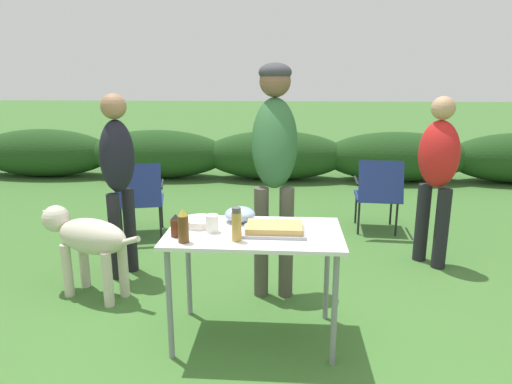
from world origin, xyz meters
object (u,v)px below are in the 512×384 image
Objects in this scene: paper_cup_stack at (212,223)px; standing_person_in_dark_puffer at (437,168)px; food_tray at (274,229)px; dog at (87,238)px; standing_person_in_navy_coat at (275,149)px; plate_stack at (200,222)px; mixing_bowl at (240,214)px; standing_person_in_gray_fleece at (118,169)px; camp_chair_near_hedge at (140,196)px; spice_jar at (237,225)px; folding_table at (254,243)px; camp_chair_green_behind_table at (378,192)px; beer_bottle at (183,226)px; bbq_sauce_bottle at (176,226)px.

paper_cup_stack is 2.25m from standing_person_in_dark_puffer.
food_tray reaches higher than dog.
standing_person_in_navy_coat is 1.90× the size of dog.
food_tray is 0.50m from plate_stack.
dog is at bearing -173.12° from standing_person_in_navy_coat.
dog is at bearing 165.25° from mixing_bowl.
plate_stack is at bearing -113.09° from standing_person_in_gray_fleece.
standing_person_in_gray_fleece reaches higher than camp_chair_near_hedge.
mixing_bowl is 1.00× the size of spice_jar.
mixing_bowl is (-0.11, 0.20, 0.13)m from folding_table.
spice_jar is 0.11× the size of standing_person_in_navy_coat.
camp_chair_green_behind_table is at bearing 61.26° from folding_table.
camp_chair_green_behind_table is (1.29, 2.36, -0.37)m from spice_jar.
standing_person_in_gray_fleece reaches higher than spice_jar.
mixing_bowl is 0.11× the size of standing_person_in_navy_coat.
beer_bottle is 1.39m from standing_person_in_gray_fleece.
dog is at bearing 143.55° from bbq_sauce_bottle.
beer_bottle is 0.25× the size of camp_chair_green_behind_table.
paper_cup_stack is (0.10, -0.12, 0.03)m from plate_stack.
paper_cup_stack reaches higher than dog.
mixing_bowl is 1.86× the size of paper_cup_stack.
mixing_bowl is 0.51m from beer_bottle.
standing_person_in_dark_puffer is at bearing -53.77° from dog.
food_tray is at bearing -90.00° from dog.
plate_stack is 0.15× the size of standing_person_in_dark_puffer.
food_tray is at bearing -65.34° from camp_chair_near_hedge.
beer_bottle is (-0.40, -0.22, 0.18)m from folding_table.
paper_cup_stack reaches higher than food_tray.
camp_chair_green_behind_table is at bearing -36.45° from dog.
paper_cup_stack is 0.06× the size of standing_person_in_navy_coat.
dog is (-0.97, 0.43, -0.29)m from plate_stack.
spice_jar is at bearing -114.78° from camp_chair_green_behind_table.
camp_chair_near_hedge reaches higher than food_tray.
camp_chair_green_behind_table is at bearing 53.32° from plate_stack.
bbq_sauce_bottle is 2.86m from camp_chair_green_behind_table.
food_tray is 1.63m from standing_person_in_gray_fleece.
plate_stack is (-0.49, 0.11, -0.00)m from food_tray.
folding_table is 0.29m from paper_cup_stack.
standing_person_in_dark_puffer is (1.52, 1.34, 0.24)m from folding_table.
standing_person_in_gray_fleece is at bearing 170.52° from standing_person_in_navy_coat.
standing_person_in_dark_puffer is (1.63, 1.14, 0.12)m from mixing_bowl.
food_tray is 0.28m from spice_jar.
paper_cup_stack is 0.07× the size of standing_person_in_gray_fleece.
folding_table is 2.50m from camp_chair_green_behind_table.
standing_person_in_dark_puffer is (1.79, 1.36, 0.11)m from paper_cup_stack.
standing_person_in_navy_coat reaches higher than standing_person_in_gray_fleece.
standing_person_in_dark_puffer is 2.75m from standing_person_in_gray_fleece.
food_tray is 0.22× the size of standing_person_in_navy_coat.
plate_stack is at bearing 64.05° from bbq_sauce_bottle.
beer_bottle reaches higher than folding_table.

